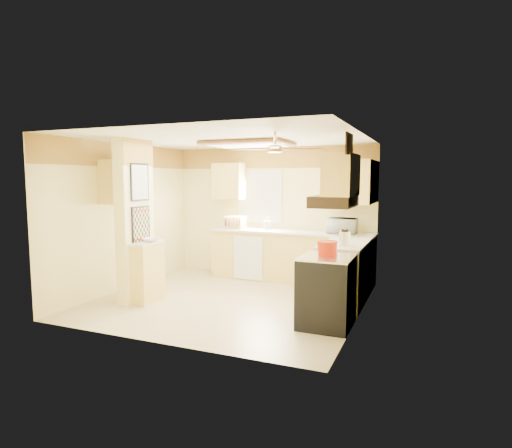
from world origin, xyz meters
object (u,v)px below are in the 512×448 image
at_px(bowl, 151,240).
at_px(dutch_oven, 327,248).
at_px(microwave, 342,226).
at_px(stove, 327,291).
at_px(kettle, 345,238).

xyz_separation_m(bowl, dutch_oven, (2.72, 0.06, 0.04)).
relative_size(bowl, dutch_oven, 0.86).
height_order(microwave, bowl, microwave).
height_order(stove, microwave, microwave).
relative_size(bowl, kettle, 0.97).
xyz_separation_m(dutch_oven, kettle, (0.10, 0.66, 0.05)).
relative_size(stove, dutch_oven, 3.37).
bearing_deg(stove, microwave, 96.24).
height_order(dutch_oven, kettle, kettle).
bearing_deg(dutch_oven, kettle, 81.45).
relative_size(microwave, dutch_oven, 1.81).
bearing_deg(microwave, stove, 99.05).
bearing_deg(bowl, stove, -0.75).
xyz_separation_m(stove, dutch_oven, (-0.03, 0.09, 0.55)).
xyz_separation_m(stove, kettle, (0.07, 0.75, 0.59)).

